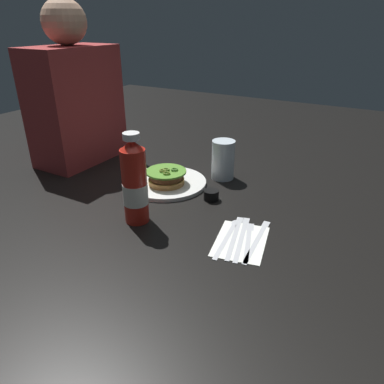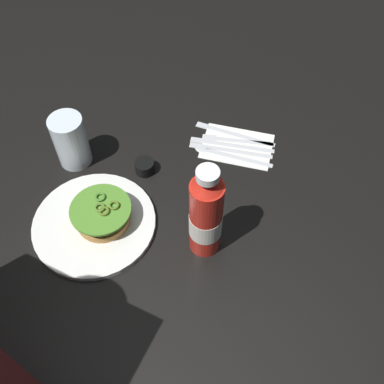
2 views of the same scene
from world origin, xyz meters
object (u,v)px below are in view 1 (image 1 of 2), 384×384
(water_glass, at_px, (223,160))
(steak_knife, at_px, (242,234))
(napkin, at_px, (241,241))
(butter_knife, at_px, (235,233))
(burger_sandwich, at_px, (166,177))
(diner_person, at_px, (75,97))
(fork_utensil, at_px, (249,237))
(ketchup_bottle, at_px, (135,184))
(dinner_plate, at_px, (166,183))
(spoon_utensil, at_px, (230,231))
(table_knife, at_px, (258,237))
(condiment_cup, at_px, (211,195))

(water_glass, relative_size, steak_knife, 0.64)
(napkin, height_order, butter_knife, butter_knife)
(burger_sandwich, height_order, diner_person, diner_person)
(fork_utensil, bearing_deg, ketchup_bottle, 102.43)
(dinner_plate, xyz_separation_m, water_glass, (0.15, -0.14, 0.06))
(steak_knife, xyz_separation_m, spoon_utensil, (-0.00, 0.03, -0.00))
(water_glass, relative_size, butter_knife, 0.65)
(spoon_utensil, relative_size, diner_person, 0.35)
(table_knife, relative_size, butter_knife, 1.03)
(napkin, distance_m, butter_knife, 0.03)
(napkin, height_order, spoon_utensil, spoon_utensil)
(water_glass, height_order, spoon_utensil, water_glass)
(dinner_plate, height_order, diner_person, diner_person)
(napkin, xyz_separation_m, fork_utensil, (0.02, -0.01, 0.00))
(burger_sandwich, bearing_deg, butter_knife, -116.17)
(napkin, relative_size, table_knife, 0.82)
(condiment_cup, distance_m, butter_knife, 0.21)
(napkin, bearing_deg, burger_sandwich, 62.51)
(ketchup_bottle, xyz_separation_m, spoon_utensil, (0.07, -0.25, -0.11))
(spoon_utensil, bearing_deg, burger_sandwich, 62.74)
(spoon_utensil, bearing_deg, condiment_cup, 41.55)
(condiment_cup, bearing_deg, dinner_plate, 82.41)
(dinner_plate, distance_m, water_glass, 0.21)
(ketchup_bottle, height_order, steak_knife, ketchup_bottle)
(condiment_cup, distance_m, fork_utensil, 0.23)
(burger_sandwich, relative_size, fork_utensil, 0.74)
(dinner_plate, xyz_separation_m, burger_sandwich, (-0.02, -0.01, 0.03))
(butter_knife, bearing_deg, napkin, -131.81)
(fork_utensil, distance_m, diner_person, 0.85)
(dinner_plate, xyz_separation_m, table_knife, (-0.16, -0.39, -0.00))
(napkin, relative_size, diner_person, 0.31)
(table_knife, xyz_separation_m, butter_knife, (-0.01, 0.06, -0.00))
(ketchup_bottle, relative_size, condiment_cup, 5.37)
(burger_sandwich, bearing_deg, fork_utensil, -113.84)
(fork_utensil, bearing_deg, water_glass, 35.30)
(fork_utensil, bearing_deg, butter_knife, 89.11)
(dinner_plate, relative_size, steak_knife, 1.29)
(fork_utensil, height_order, butter_knife, same)
(burger_sandwich, relative_size, butter_knife, 0.64)
(table_knife, bearing_deg, spoon_utensil, 98.85)
(dinner_plate, bearing_deg, table_knife, -112.43)
(ketchup_bottle, height_order, water_glass, ketchup_bottle)
(ketchup_bottle, xyz_separation_m, table_knife, (0.08, -0.32, -0.11))
(ketchup_bottle, height_order, butter_knife, ketchup_bottle)
(table_knife, height_order, steak_knife, same)
(table_knife, xyz_separation_m, diner_person, (0.20, 0.81, 0.24))
(burger_sandwich, distance_m, spoon_utensil, 0.34)
(ketchup_bottle, bearing_deg, diner_person, 60.20)
(water_glass, relative_size, diner_person, 0.24)
(fork_utensil, xyz_separation_m, diner_person, (0.21, 0.79, 0.24))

